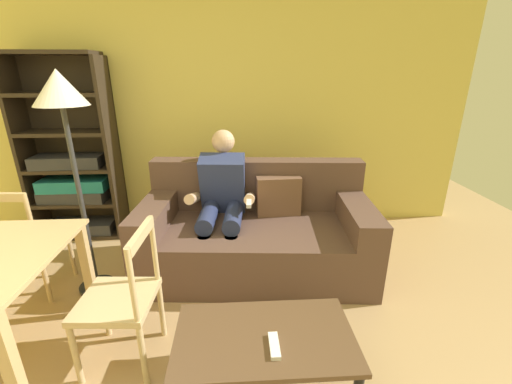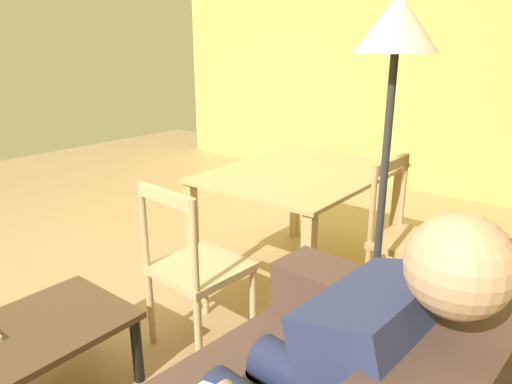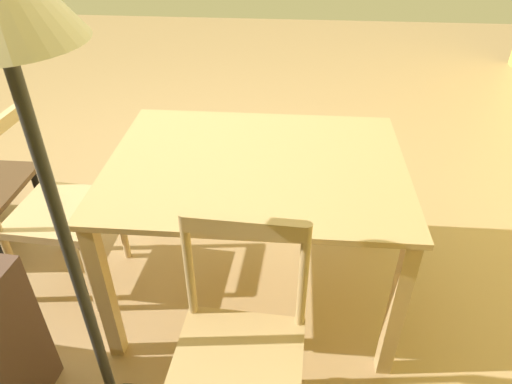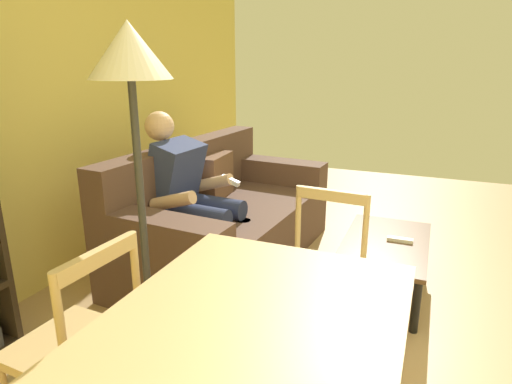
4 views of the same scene
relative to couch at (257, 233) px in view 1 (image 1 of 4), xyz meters
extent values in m
cube|color=#DBC660|center=(-0.99, 1.02, 1.06)|extent=(6.76, 0.12, 2.79)
cube|color=brown|center=(-0.01, -0.07, -0.11)|extent=(2.04, 1.12, 0.45)
cube|color=brown|center=(0.02, 0.32, 0.35)|extent=(1.98, 0.35, 0.48)
cube|color=brown|center=(-0.87, 0.00, 0.22)|extent=(0.31, 0.99, 0.21)
cube|color=brown|center=(0.85, -0.13, 0.22)|extent=(0.31, 0.99, 0.21)
cube|color=brown|center=(0.21, 0.14, 0.30)|extent=(0.41, 0.16, 0.36)
cube|color=navy|center=(-0.29, 0.23, 0.38)|extent=(0.43, 0.39, 0.59)
sphere|color=#DBAD89|center=(-0.29, 0.34, 0.77)|extent=(0.21, 0.21, 0.21)
cylinder|color=navy|center=(-0.43, -0.05, 0.19)|extent=(0.18, 0.45, 0.15)
cylinder|color=#DBAD89|center=(-0.44, -0.27, -0.11)|extent=(0.11, 0.11, 0.45)
cube|color=black|center=(-0.45, -0.35, -0.29)|extent=(0.12, 0.25, 0.08)
cylinder|color=navy|center=(-0.21, -0.07, 0.19)|extent=(0.18, 0.45, 0.15)
cylinder|color=#DBAD89|center=(-0.22, -0.28, -0.11)|extent=(0.11, 0.11, 0.45)
cube|color=black|center=(-0.23, -0.36, -0.29)|extent=(0.12, 0.25, 0.08)
cylinder|color=#DBAD89|center=(-0.56, 0.08, 0.32)|extent=(0.12, 0.36, 0.19)
cylinder|color=#DBAD89|center=(-0.06, 0.04, 0.32)|extent=(0.12, 0.36, 0.19)
cube|color=white|center=(-0.07, -0.12, 0.36)|extent=(0.05, 0.16, 0.08)
cube|color=brown|center=(-0.04, -1.27, 0.02)|extent=(0.97, 0.56, 0.03)
cylinder|color=black|center=(-0.48, -1.03, -0.17)|extent=(0.05, 0.05, 0.34)
cylinder|color=black|center=(0.41, -1.03, -0.17)|extent=(0.05, 0.05, 0.34)
cube|color=white|center=(0.01, -1.36, 0.04)|extent=(0.05, 0.17, 0.02)
cube|color=#2D2319|center=(-2.30, 0.76, 0.59)|extent=(0.04, 0.36, 1.85)
cube|color=#2D2319|center=(-1.44, 0.76, 0.59)|extent=(0.04, 0.36, 1.85)
cube|color=#2D2319|center=(-1.87, 0.93, 0.59)|extent=(0.90, 0.02, 1.85)
cube|color=#2D2319|center=(-1.87, 0.76, -0.32)|extent=(0.83, 0.36, 0.04)
cube|color=#2D2319|center=(-1.87, 0.76, 0.05)|extent=(0.83, 0.36, 0.04)
cube|color=#2D2319|center=(-1.87, 0.76, 0.42)|extent=(0.83, 0.36, 0.04)
cube|color=#2D2319|center=(-1.87, 0.76, 0.79)|extent=(0.83, 0.36, 0.04)
cube|color=#2D2319|center=(-1.87, 0.76, 1.16)|extent=(0.83, 0.36, 0.04)
cube|color=#2D2319|center=(-1.87, 0.76, 1.53)|extent=(0.83, 0.36, 0.04)
cube|color=#333338|center=(-1.87, 0.74, -0.24)|extent=(0.68, 0.29, 0.12)
cube|color=#333338|center=(-1.89, 0.74, 0.13)|extent=(0.69, 0.32, 0.12)
cube|color=teal|center=(-1.87, 0.74, 0.25)|extent=(0.68, 0.29, 0.12)
cube|color=#333338|center=(-1.89, 0.74, 0.50)|extent=(0.69, 0.31, 0.12)
cube|color=tan|center=(-1.24, -1.44, 0.03)|extent=(0.06, 0.06, 0.73)
cube|color=tan|center=(-1.24, -0.58, 0.03)|extent=(0.06, 0.06, 0.73)
cube|color=tan|center=(-1.82, -0.23, 0.12)|extent=(0.44, 0.44, 0.04)
cylinder|color=tan|center=(-1.62, -0.05, -0.11)|extent=(0.04, 0.04, 0.45)
cylinder|color=tan|center=(-2.00, -0.03, -0.11)|extent=(0.04, 0.04, 0.45)
cylinder|color=tan|center=(-1.64, -0.43, -0.11)|extent=(0.04, 0.04, 0.45)
cylinder|color=tan|center=(-1.64, -0.43, 0.35)|extent=(0.03, 0.03, 0.46)
cube|color=#D1B27F|center=(-0.89, -1.01, 0.10)|extent=(0.45, 0.45, 0.04)
cylinder|color=#D1B27F|center=(-1.07, -0.81, -0.12)|extent=(0.04, 0.04, 0.43)
cylinder|color=#D1B27F|center=(-1.09, -1.19, -0.12)|extent=(0.04, 0.04, 0.43)
cylinder|color=#D1B27F|center=(-0.69, -0.83, -0.12)|extent=(0.04, 0.04, 0.43)
cylinder|color=#D1B27F|center=(-0.71, -1.21, -0.12)|extent=(0.04, 0.04, 0.43)
cylinder|color=#D1B27F|center=(-0.69, -0.83, 0.33)|extent=(0.03, 0.03, 0.46)
cylinder|color=#D1B27F|center=(-0.71, -1.21, 0.33)|extent=(0.03, 0.03, 0.46)
cube|color=#D1B27F|center=(-0.70, -1.02, 0.53)|extent=(0.06, 0.38, 0.06)
cylinder|color=black|center=(-1.35, -0.27, -0.32)|extent=(0.28, 0.28, 0.03)
cylinder|color=#333333|center=(-1.35, -0.27, 0.41)|extent=(0.04, 0.04, 1.48)
cone|color=beige|center=(-1.35, -0.27, 1.27)|extent=(0.36, 0.36, 0.24)
camera|label=1|loc=(-0.17, -2.68, 1.38)|focal=23.28mm
camera|label=2|loc=(0.59, 0.53, 1.17)|focal=32.13mm
camera|label=3|loc=(-1.95, 0.67, 1.45)|focal=32.72mm
camera|label=4|loc=(-2.96, -1.50, 1.24)|focal=31.12mm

